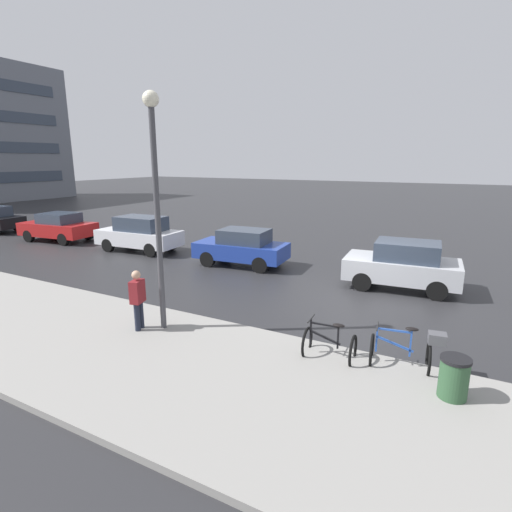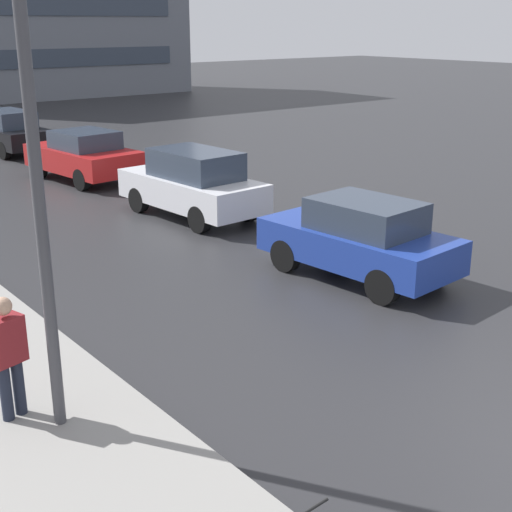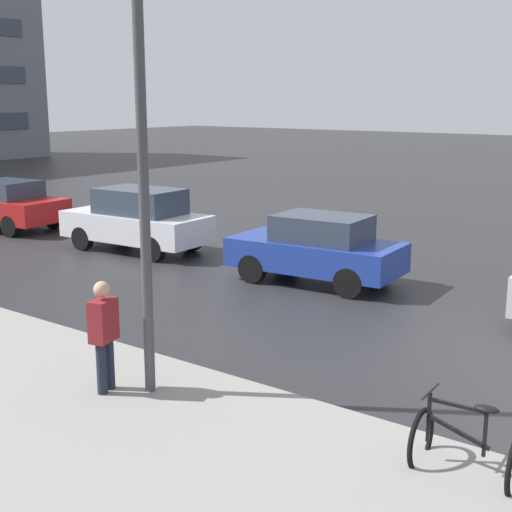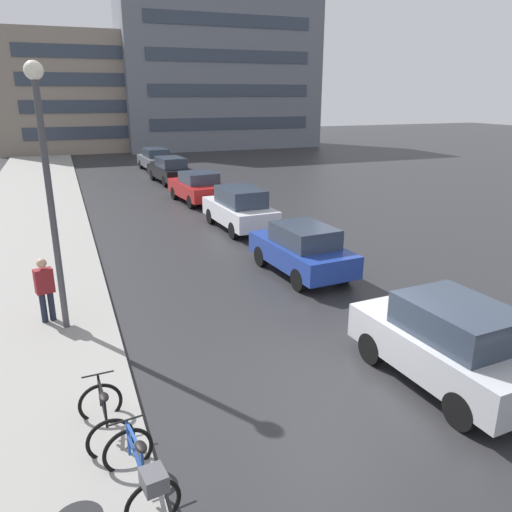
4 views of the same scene
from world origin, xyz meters
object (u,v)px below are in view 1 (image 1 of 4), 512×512
Objects in this scene: bicycle_second at (329,345)px; car_red at (58,227)px; car_blue at (242,247)px; car_white at (140,234)px; bicycle_nearest at (408,350)px; car_silver at (403,265)px; pedestrian at (138,299)px; trash_bin at (453,381)px; streetlamp at (156,186)px.

bicycle_second is 0.27× the size of car_red.
car_blue is 0.94× the size of car_red.
bicycle_second is 0.29× the size of car_blue.
car_red is (-0.19, 5.71, -0.08)m from car_white.
car_red is (5.71, 18.74, 0.26)m from bicycle_nearest.
bicycle_nearest is 5.89m from car_silver.
pedestrian is at bearing 100.97° from bicycle_nearest.
car_blue is 10.61m from trash_bin.
car_white is 15.44m from trash_bin.
pedestrian is 1.83× the size of trash_bin.
streetlamp reaches higher than trash_bin.
bicycle_second is at bearing 79.65° from trash_bin.
bicycle_nearest is 14.31m from car_white.
streetlamp reaches higher than pedestrian.
car_white is 1.01× the size of car_red.
car_red is 14.29m from pedestrian.
car_silver is at bearing 15.77° from trash_bin.
car_white is at bearing 47.06° from streetlamp.
car_blue is at bearing 50.94° from trash_bin.
pedestrian is (-1.21, 6.24, 0.44)m from bicycle_nearest.
pedestrian is at bearing 93.39° from trash_bin.
trash_bin is (-6.50, -19.62, -0.31)m from car_red.
bicycle_second is 4.79m from pedestrian.
car_red is 0.71× the size of streetlamp.
bicycle_nearest is 6.37m from pedestrian.
streetlamp is (-6.55, -12.96, 2.94)m from car_red.
pedestrian is at bearing 100.51° from bicycle_second.
bicycle_nearest is 1.19m from trash_bin.
trash_bin is (-0.79, -0.88, -0.05)m from bicycle_nearest.
car_silver is 4.20× the size of trash_bin.
car_white is at bearing 89.48° from car_silver.
car_silver is 12.05m from car_white.
car_white is at bearing -88.05° from car_red.
car_blue is at bearing -90.13° from car_white.
bicycle_second is at bearing -118.59° from car_white.
streetlamp reaches higher than car_silver.
trash_bin is (-0.45, -2.44, 0.06)m from bicycle_second.
bicycle_second is 1.22× the size of trash_bin.
bicycle_nearest is at bearing -106.95° from car_red.
trash_bin is (-6.59, -1.86, -0.37)m from car_silver.
car_red is (-0.09, 17.76, -0.06)m from car_silver.
car_silver is at bearing -5.43° from bicycle_second.
bicycle_second is at bearing 102.34° from bicycle_nearest.
streetlamp reaches higher than car_white.
pedestrian is at bearing 128.41° from streetlamp.
pedestrian is (-6.92, -12.50, 0.17)m from car_red.
bicycle_nearest is 0.36× the size of car_white.
trash_bin is at bearing -86.61° from pedestrian.
car_blue is at bearing 89.14° from car_silver.
car_silver reaches higher than car_red.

